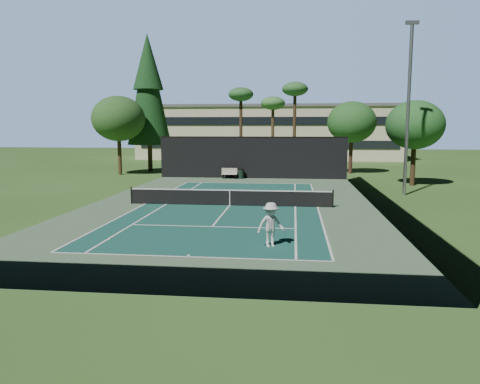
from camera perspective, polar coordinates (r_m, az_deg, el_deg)
The scene contains 22 objects.
ground at distance 29.50m, azimuth -1.27°, elevation -1.67°, with size 160.00×160.00×0.00m, color #315921.
apron_slab at distance 29.50m, azimuth -1.27°, elevation -1.66°, with size 18.00×32.00×0.01m, color #4E704E.
court_surface at distance 29.50m, azimuth -1.27°, elevation -1.65°, with size 10.97×23.77×0.01m, color #184F44.
court_lines at distance 29.50m, azimuth -1.27°, elevation -1.64°, with size 11.07×23.87×0.01m.
tennis_net at distance 29.42m, azimuth -1.27°, elevation -0.60°, with size 12.90×0.10×1.10m.
fence at distance 29.30m, azimuth -1.26°, elevation 2.22°, with size 18.04×32.05×4.03m.
player at distance 19.35m, azimuth 3.78°, elevation -3.99°, with size 1.20×0.69×1.85m, color silver.
tennis_ball_a at distance 21.34m, azimuth -15.63°, elevation -5.61°, with size 0.06×0.06×0.06m, color #C4D430.
tennis_ball_b at distance 33.99m, azimuth -1.76°, elevation -0.34°, with size 0.08×0.08×0.08m, color yellow.
tennis_ball_c at distance 31.69m, azimuth -1.27°, elevation -0.95°, with size 0.07×0.07×0.07m, color yellow.
tennis_ball_d at distance 32.95m, azimuth -6.13°, elevation -0.65°, with size 0.06×0.06×0.06m, color #C9DB31.
park_bench at distance 44.84m, azimuth -1.31°, elevation 2.32°, with size 1.50×0.45×1.02m.
trash_bin at distance 44.88m, azimuth 0.12°, elevation 2.24°, with size 0.56×0.56×0.95m.
pine_tree at distance 53.47m, azimuth -11.13°, elevation 12.74°, with size 4.80×4.80×15.00m.
palm_a at distance 53.26m, azimuth 0.11°, elevation 11.44°, with size 2.80×2.80×9.32m.
palm_b at distance 54.93m, azimuth 4.04°, elevation 10.44°, with size 2.80×2.80×8.42m.
palm_c at distance 51.95m, azimuth 6.72°, elevation 11.93°, with size 2.80×2.80×9.77m.
decid_tree_a at distance 51.18m, azimuth 13.46°, elevation 8.27°, with size 5.12×5.12×7.62m.
decid_tree_b at distance 42.04m, azimuth 20.55°, elevation 7.64°, with size 4.80×4.80×7.14m.
decid_tree_c at distance 50.16m, azimuth -14.61°, elevation 8.63°, with size 5.44×5.44×8.09m.
campus_building at distance 74.91m, azimuth 3.54°, elevation 7.35°, with size 40.50×12.50×8.30m.
light_pole at distance 35.77m, azimuth 19.83°, elevation 9.93°, with size 0.90×0.25×12.22m.
Camera 1 is at (3.96, -28.82, 4.91)m, focal length 35.00 mm.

